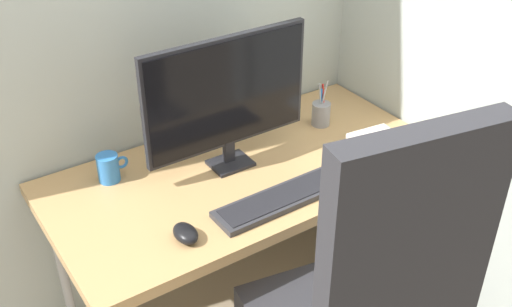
% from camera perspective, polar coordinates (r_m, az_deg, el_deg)
% --- Properties ---
extents(desk, '(1.38, 0.68, 0.71)m').
position_cam_1_polar(desk, '(2.15, -0.76, -2.43)').
color(desk, tan).
rests_on(desk, ground_plane).
extents(monitor, '(0.60, 0.11, 0.47)m').
position_cam_1_polar(monitor, '(2.02, -2.69, 5.41)').
color(monitor, black).
rests_on(monitor, desk).
extents(keyboard, '(0.47, 0.13, 0.02)m').
position_cam_1_polar(keyboard, '(1.96, 2.41, -4.20)').
color(keyboard, '#333338').
rests_on(keyboard, desk).
extents(mouse, '(0.07, 0.10, 0.04)m').
position_cam_1_polar(mouse, '(1.82, -6.57, -7.39)').
color(mouse, black).
rests_on(mouse, desk).
extents(pen_holder, '(0.07, 0.07, 0.18)m').
position_cam_1_polar(pen_holder, '(2.38, 6.06, 3.75)').
color(pen_holder, gray).
rests_on(pen_holder, desk).
extents(notebook, '(0.19, 0.19, 0.03)m').
position_cam_1_polar(notebook, '(2.29, 11.32, 1.08)').
color(notebook, silver).
rests_on(notebook, desk).
extents(coffee_mug, '(0.11, 0.07, 0.10)m').
position_cam_1_polar(coffee_mug, '(2.10, -13.53, -1.30)').
color(coffee_mug, '#337FD8').
rests_on(coffee_mug, desk).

